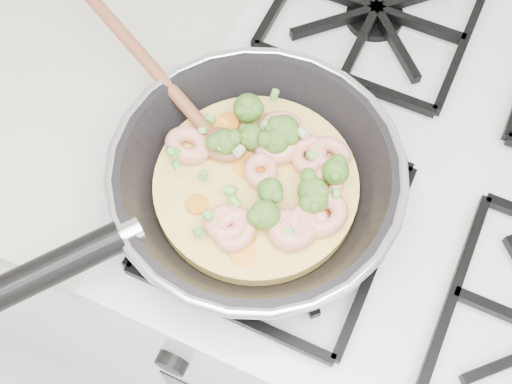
% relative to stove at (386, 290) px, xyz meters
% --- Properties ---
extents(stove, '(0.60, 0.60, 0.92)m').
position_rel_stove_xyz_m(stove, '(0.00, 0.00, 0.00)').
color(stove, white).
rests_on(stove, ground).
extents(skillet, '(0.44, 0.42, 0.10)m').
position_rel_stove_xyz_m(skillet, '(-0.18, -0.14, 0.50)').
color(skillet, black).
rests_on(skillet, stove).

